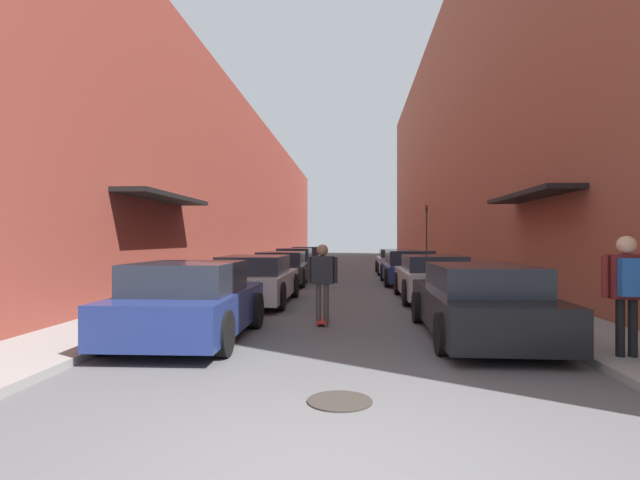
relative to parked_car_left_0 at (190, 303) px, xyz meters
The scene contains 18 objects.
ground 17.84m from the parked_car_left_0, 81.86° to the left, with size 123.03×123.03×0.00m, color #515154.
curb_strip_left 23.32m from the parked_car_left_0, 94.69° to the left, with size 1.80×55.92×0.12m.
curb_strip_right 24.26m from the parked_car_left_0, 73.34° to the left, with size 1.80×55.92×0.12m.
building_row_left 24.04m from the parked_car_left_0, 101.69° to the left, with size 4.90×55.92×9.04m.
building_row_right 26.19m from the parked_car_left_0, 67.02° to the left, with size 4.90×55.92×15.30m.
parked_car_left_0 is the anchor object (origin of this frame).
parked_car_left_1 5.02m from the parked_car_left_0, 88.32° to the left, with size 1.96×4.65×1.30m.
parked_car_left_2 10.80m from the parked_car_left_0, 89.92° to the left, with size 2.03×4.50×1.27m.
parked_car_left_3 15.83m from the parked_car_left_0, 90.27° to the left, with size 1.87×4.02×1.32m.
parked_car_left_4 21.29m from the parked_car_left_0, 90.04° to the left, with size 1.86×4.25×1.31m.
parked_car_right_0 5.07m from the parked_car_left_0, ahead, with size 1.96×4.79×1.30m.
parked_car_right_1 7.87m from the parked_car_left_0, 50.13° to the left, with size 1.93×4.36×1.29m.
parked_car_right_2 12.27m from the parked_car_left_0, 66.31° to the left, with size 2.03×4.48×1.32m.
parked_car_right_3 17.60m from the parked_car_left_0, 73.84° to the left, with size 1.93×4.07×1.26m.
skateboarder 2.86m from the parked_car_left_0, 40.32° to the left, with size 0.63×0.78×1.64m.
manhole_cover 4.11m from the parked_car_left_0, 48.93° to the right, with size 0.70×0.70×0.02m.
traffic_light 25.34m from the parked_car_left_0, 72.83° to the left, with size 0.16×0.22×3.84m.
pedestrian 6.72m from the parked_car_left_0, 10.92° to the right, with size 0.67×0.37×1.67m.
Camera 1 is at (0.30, -3.67, 1.74)m, focal length 28.00 mm.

